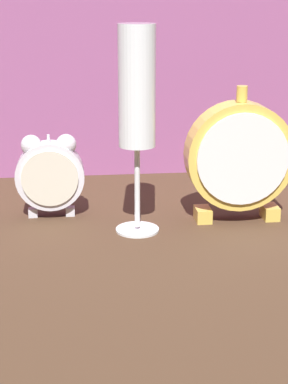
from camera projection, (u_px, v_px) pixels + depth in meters
name	position (u px, v px, depth m)	size (l,w,h in m)	color
ground_plane	(151.00, 247.00, 0.76)	(4.00, 4.00, 0.00)	#422D1E
alarm_clock_twin_bell	(50.00, 172.00, 0.85)	(0.09, 0.03, 0.11)	silver
mantel_clock_silver	(239.00, 157.00, 0.83)	(0.14, 0.04, 0.18)	gold
champagne_flute	(137.00, 100.00, 0.77)	(0.06, 0.06, 0.26)	silver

